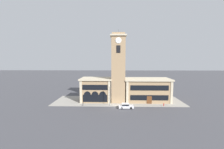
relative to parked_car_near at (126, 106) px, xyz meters
The scene contains 9 objects.
ground_plane 2.63m from the parked_car_near, 144.56° to the left, with size 300.00×300.00×0.00m, color #424247.
sidewalk_kerb 7.76m from the parked_car_near, 105.46° to the left, with size 41.30×11.98×0.15m.
clock_tower 12.19m from the parked_car_near, 108.12° to the left, with size 4.96×4.96×23.03m.
town_hall_left_wing 12.47m from the parked_car_near, 139.92° to the left, with size 10.19×7.97×7.64m.
town_hall_right_wing 11.22m from the parked_car_near, 46.15° to the left, with size 14.92×7.97×7.52m.
parked_car_near is the anchor object (origin of this frame).
street_lamp 6.09m from the parked_car_near, 157.29° to the left, with size 0.36×0.36×6.02m.
bollard 12.61m from the parked_car_near, behind, with size 0.18×0.18×1.06m.
fire_hydrant 11.41m from the parked_car_near, ahead, with size 0.22×0.22×0.87m.
Camera 1 is at (-0.85, -42.51, 13.63)m, focal length 24.00 mm.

